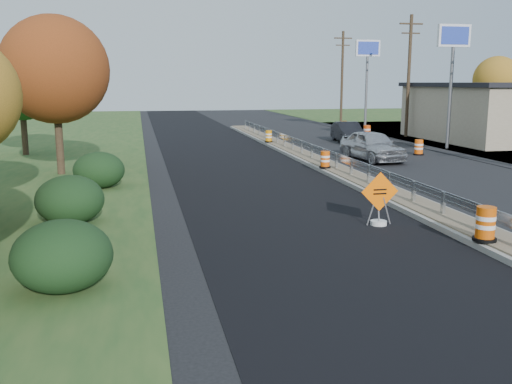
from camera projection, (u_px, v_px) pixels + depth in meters
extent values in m
plane|color=black|center=(413.00, 207.00, 20.00)|extent=(140.00, 140.00, 0.00)
cube|color=black|center=(240.00, 169.00, 28.74)|extent=(7.20, 120.00, 0.01)
cube|color=gray|center=(336.00, 170.00, 27.68)|extent=(1.60, 55.00, 0.18)
cube|color=brown|center=(336.00, 168.00, 27.65)|extent=(1.25, 55.00, 0.05)
cube|color=silver|center=(480.00, 217.00, 16.04)|extent=(0.10, 0.15, 0.70)
cube|color=silver|center=(443.00, 203.00, 17.97)|extent=(0.10, 0.15, 0.70)
cube|color=silver|center=(414.00, 191.00, 19.89)|extent=(0.10, 0.15, 0.70)
cube|color=silver|center=(389.00, 181.00, 21.81)|extent=(0.10, 0.15, 0.70)
cube|color=silver|center=(369.00, 173.00, 23.74)|extent=(0.10, 0.15, 0.70)
cube|color=silver|center=(351.00, 166.00, 25.66)|extent=(0.10, 0.15, 0.70)
cube|color=silver|center=(336.00, 160.00, 27.58)|extent=(0.10, 0.15, 0.70)
cube|color=silver|center=(323.00, 155.00, 29.51)|extent=(0.10, 0.15, 0.70)
cube|color=silver|center=(312.00, 151.00, 31.43)|extent=(0.10, 0.15, 0.70)
cube|color=silver|center=(302.00, 147.00, 33.35)|extent=(0.10, 0.15, 0.70)
cube|color=silver|center=(293.00, 143.00, 35.27)|extent=(0.10, 0.15, 0.70)
cube|color=silver|center=(285.00, 140.00, 37.20)|extent=(0.10, 0.15, 0.70)
cube|color=silver|center=(277.00, 137.00, 39.12)|extent=(0.10, 0.15, 0.70)
cube|color=silver|center=(271.00, 135.00, 41.04)|extent=(0.10, 0.15, 0.70)
cube|color=silver|center=(265.00, 132.00, 42.97)|extent=(0.10, 0.15, 0.70)
cube|color=silver|center=(259.00, 130.00, 44.89)|extent=(0.10, 0.15, 0.70)
cube|color=silver|center=(254.00, 128.00, 46.81)|extent=(0.10, 0.15, 0.70)
cube|color=silver|center=(250.00, 126.00, 48.74)|extent=(0.10, 0.15, 0.70)
cube|color=silver|center=(245.00, 125.00, 50.66)|extent=(0.10, 0.15, 0.70)
cube|color=silver|center=(330.00, 154.00, 28.51)|extent=(0.04, 46.00, 0.34)
cube|color=silver|center=(330.00, 155.00, 28.52)|extent=(0.06, 46.00, 0.03)
cube|color=silver|center=(330.00, 152.00, 28.49)|extent=(0.06, 46.00, 0.03)
cube|color=black|center=(439.00, 120.00, 41.31)|extent=(0.08, 7.20, 2.20)
cylinder|color=slate|center=(450.00, 96.00, 36.82)|extent=(0.22, 0.22, 6.80)
cube|color=white|center=(454.00, 36.00, 36.10)|extent=(2.20, 0.25, 1.40)
cube|color=#263FB2|center=(454.00, 36.00, 36.10)|extent=(1.90, 0.30, 1.10)
cylinder|color=slate|center=(366.00, 92.00, 50.28)|extent=(0.22, 0.22, 6.80)
cube|color=white|center=(368.00, 48.00, 49.56)|extent=(2.20, 0.25, 1.40)
cube|color=#263FB2|center=(368.00, 48.00, 49.56)|extent=(1.90, 0.30, 1.10)
cylinder|color=#473523|center=(409.00, 77.00, 44.46)|extent=(0.26, 0.26, 9.40)
cube|color=#473523|center=(411.00, 24.00, 43.70)|extent=(1.90, 0.12, 0.12)
cube|color=#473523|center=(411.00, 33.00, 43.83)|extent=(1.50, 0.10, 0.10)
cylinder|color=#473523|center=(342.00, 78.00, 58.88)|extent=(0.26, 0.26, 9.40)
cube|color=#473523|center=(343.00, 38.00, 58.12)|extent=(1.90, 0.12, 0.12)
cube|color=#473523|center=(343.00, 45.00, 58.26)|extent=(1.50, 0.10, 0.10)
ellipsoid|color=black|center=(62.00, 255.00, 11.91)|extent=(2.09, 2.09, 1.52)
ellipsoid|color=black|center=(70.00, 199.00, 17.58)|extent=(2.09, 2.09, 1.52)
ellipsoid|color=black|center=(99.00, 170.00, 23.45)|extent=(2.09, 2.09, 1.52)
cylinder|color=#473523|center=(59.00, 140.00, 26.73)|extent=(0.36, 0.36, 3.30)
sphere|color=#993E1A|center=(55.00, 70.00, 26.11)|extent=(4.95, 4.95, 4.95)
cylinder|color=#473523|center=(24.00, 131.00, 33.87)|extent=(0.36, 0.36, 2.86)
sphere|color=#174518|center=(21.00, 84.00, 33.33)|extent=(4.29, 4.29, 4.29)
cylinder|color=#473523|center=(494.00, 110.00, 57.55)|extent=(0.36, 0.36, 3.08)
sphere|color=#C7892A|center=(497.00, 79.00, 56.98)|extent=(4.62, 4.62, 4.62)
cylinder|color=white|center=(379.00, 223.00, 17.46)|extent=(0.50, 0.50, 0.14)
cube|color=slate|center=(371.00, 211.00, 17.34)|extent=(0.30, 0.04, 0.86)
cube|color=slate|center=(387.00, 211.00, 17.44)|extent=(0.30, 0.04, 0.86)
cube|color=slate|center=(378.00, 211.00, 17.43)|extent=(0.04, 0.22, 0.88)
cube|color=#FE6605|center=(380.00, 192.00, 17.27)|extent=(1.20, 0.06, 1.20)
cube|color=black|center=(380.00, 190.00, 17.24)|extent=(0.43, 0.02, 0.04)
cube|color=black|center=(380.00, 194.00, 17.26)|extent=(0.43, 0.02, 0.04)
cylinder|color=black|center=(484.00, 239.00, 14.95)|extent=(0.62, 0.62, 0.08)
cylinder|color=#D55108|center=(486.00, 223.00, 14.86)|extent=(0.49, 0.49, 0.87)
cylinder|color=white|center=(486.00, 218.00, 14.84)|extent=(0.51, 0.51, 0.11)
cylinder|color=white|center=(485.00, 226.00, 14.88)|extent=(0.51, 0.51, 0.11)
cylinder|color=black|center=(325.00, 167.00, 27.60)|extent=(0.55, 0.55, 0.07)
cylinder|color=#DD5109|center=(325.00, 159.00, 27.52)|extent=(0.44, 0.44, 0.77)
cylinder|color=white|center=(325.00, 157.00, 27.50)|extent=(0.45, 0.45, 0.10)
cylinder|color=white|center=(325.00, 161.00, 27.54)|extent=(0.45, 0.45, 0.10)
cylinder|color=black|center=(269.00, 142.00, 39.35)|extent=(0.55, 0.55, 0.07)
cylinder|color=orange|center=(269.00, 136.00, 39.28)|extent=(0.44, 0.44, 0.77)
cylinder|color=white|center=(269.00, 134.00, 39.25)|extent=(0.45, 0.45, 0.10)
cylinder|color=white|center=(269.00, 137.00, 39.29)|extent=(0.45, 0.45, 0.10)
cylinder|color=black|center=(418.00, 154.00, 34.27)|extent=(0.63, 0.63, 0.08)
cylinder|color=#FA570A|center=(419.00, 147.00, 34.18)|extent=(0.50, 0.50, 0.88)
cylinder|color=white|center=(419.00, 145.00, 34.15)|extent=(0.51, 0.51, 0.11)
cylinder|color=white|center=(419.00, 148.00, 34.20)|extent=(0.51, 0.51, 0.11)
cylinder|color=black|center=(367.00, 138.00, 44.36)|extent=(0.69, 0.69, 0.09)
cylinder|color=#E24209|center=(367.00, 131.00, 44.27)|extent=(0.55, 0.55, 0.96)
cylinder|color=white|center=(367.00, 129.00, 44.24)|extent=(0.56, 0.56, 0.13)
cylinder|color=white|center=(367.00, 133.00, 44.29)|extent=(0.56, 0.56, 0.13)
cylinder|color=black|center=(344.00, 130.00, 51.35)|extent=(0.60, 0.60, 0.08)
cylinder|color=orange|center=(344.00, 125.00, 51.28)|extent=(0.48, 0.48, 0.83)
cylinder|color=white|center=(344.00, 124.00, 51.25)|extent=(0.49, 0.49, 0.11)
cylinder|color=white|center=(344.00, 126.00, 51.29)|extent=(0.49, 0.49, 0.11)
imported|color=#B4B4B9|center=(372.00, 146.00, 31.73)|extent=(2.51, 5.09, 1.67)
imported|color=black|center=(348.00, 132.00, 41.30)|extent=(1.98, 4.57, 1.46)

